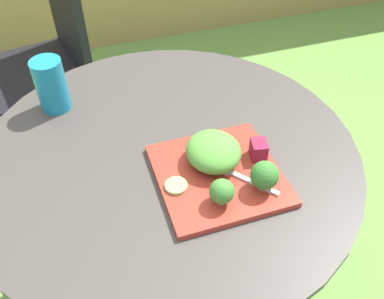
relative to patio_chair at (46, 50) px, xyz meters
name	(u,v)px	position (x,y,z in m)	size (l,w,h in m)	color
patio_table	(172,224)	(0.25, -0.93, -0.06)	(0.86, 0.86, 0.75)	#423D38
patio_chair	(46,50)	(0.00, 0.00, 0.00)	(0.52, 0.52, 0.90)	black
salad_plate	(218,175)	(0.33, -1.04, 0.23)	(0.25, 0.25, 0.01)	#AD3323
drinking_glass	(52,87)	(0.03, -0.69, 0.28)	(0.07, 0.07, 0.13)	teal
fork	(238,175)	(0.36, -1.06, 0.24)	(0.11, 0.13, 0.00)	silver
lettuce_mound	(213,151)	(0.33, -1.01, 0.27)	(0.11, 0.12, 0.06)	#519338
broccoli_floret_0	(265,175)	(0.40, -1.11, 0.27)	(0.06, 0.06, 0.06)	#99B770
broccoli_floret_1	(222,192)	(0.31, -1.12, 0.27)	(0.05, 0.05, 0.06)	#99B770
cucumber_slice_0	(176,186)	(0.24, -1.05, 0.24)	(0.05, 0.05, 0.01)	#8EB766
beet_chunk_0	(259,150)	(0.43, -1.02, 0.26)	(0.04, 0.03, 0.04)	maroon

